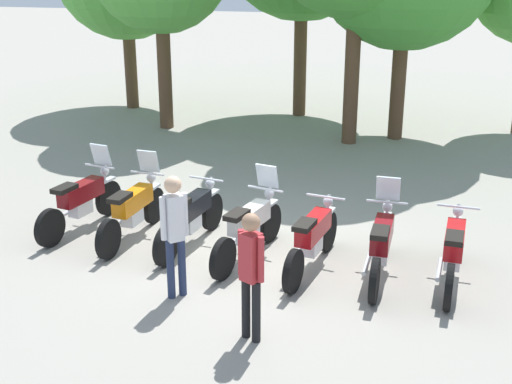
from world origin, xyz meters
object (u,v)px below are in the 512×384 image
Objects in this scene: person_1 at (175,227)px; motorcycle_1 at (133,209)px; motorcycle_4 at (312,238)px; motorcycle_0 at (81,201)px; motorcycle_2 at (191,217)px; motorcycle_3 at (249,227)px; motorcycle_5 at (381,244)px; motorcycle_6 at (453,251)px; person_0 at (251,268)px.

motorcycle_1 is at bearing -4.98° from person_1.
motorcycle_1 is at bearing 91.84° from motorcycle_4.
motorcycle_0 is 2.05m from motorcycle_2.
person_1 reaches higher than motorcycle_3.
motorcycle_5 is (1.01, -0.03, 0.01)m from motorcycle_4.
motorcycle_2 is 3.09m from motorcycle_5.
motorcycle_6 is at bearing -85.28° from motorcycle_2.
motorcycle_1 is 1.30× the size of person_0.
motorcycle_3 is at bearing 87.34° from motorcycle_5.
motorcycle_3 reaches higher than motorcycle_6.
motorcycle_4 is at bearing -86.81° from motorcycle_0.
motorcycle_0 is 3.10m from motorcycle_3.
motorcycle_6 is at bearing -83.68° from motorcycle_0.
motorcycle_1 is at bearing 95.85° from motorcycle_3.
motorcycle_3 is 2.41m from person_0.
motorcycle_0 is at bearing 91.49° from motorcycle_4.
motorcycle_3 is 0.98× the size of motorcycle_6.
motorcycle_1 and motorcycle_3 have the same top height.
person_1 is (2.35, -1.98, 0.53)m from motorcycle_0.
motorcycle_1 is 3.73m from person_0.
motorcycle_5 is (2.03, -0.21, 0.00)m from motorcycle_3.
motorcycle_3 is (1.02, -0.26, 0.01)m from motorcycle_2.
person_1 reaches higher than motorcycle_5.
person_1 is at bearing 84.95° from person_0.
motorcycle_1 is 1.01× the size of motorcycle_4.
motorcycle_2 is 1.29× the size of person_0.
motorcycle_0 is 0.99× the size of motorcycle_4.
person_0 reaches higher than motorcycle_6.
motorcycle_4 is at bearing 95.18° from motorcycle_6.
motorcycle_0 is 0.99× the size of motorcycle_1.
motorcycle_3 is 1.68m from person_1.
motorcycle_1 reaches higher than motorcycle_2.
motorcycle_0 is 1.28× the size of person_0.
motorcycle_5 is (3.05, -0.48, 0.01)m from motorcycle_2.
motorcycle_3 is at bearing -92.59° from motorcycle_1.
motorcycle_3 is at bearing 91.93° from motorcycle_6.
motorcycle_4 is (1.01, -0.18, -0.01)m from motorcycle_3.
motorcycle_1 is at bearing 89.66° from motorcycle_6.
motorcycle_2 is 3.05m from person_0.
motorcycle_0 is 1.03m from motorcycle_1.
motorcycle_4 is at bearing -84.94° from motorcycle_3.
motorcycle_5 reaches higher than motorcycle_2.
person_0 is at bearing -166.75° from person_1.
motorcycle_6 is at bearing -79.03° from motorcycle_4.
motorcycle_6 is (2.03, -0.02, 0.00)m from motorcycle_4.
motorcycle_3 is 1.27× the size of person_0.
person_1 is (-2.74, -1.22, 0.53)m from motorcycle_5.
motorcycle_0 is 0.98× the size of motorcycle_6.
person_1 is (0.32, -1.70, 0.54)m from motorcycle_2.
motorcycle_2 and motorcycle_4 have the same top height.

